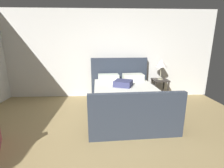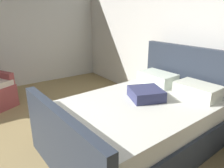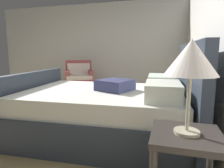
{
  "view_description": "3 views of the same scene",
  "coord_description": "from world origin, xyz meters",
  "px_view_note": "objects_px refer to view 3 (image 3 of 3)",
  "views": [
    {
      "loc": [
        -0.11,
        -1.78,
        1.59
      ],
      "look_at": [
        0.04,
        1.84,
        0.68
      ],
      "focal_mm": 25.04,
      "sensor_mm": 36.0,
      "label": 1
    },
    {
      "loc": [
        2.19,
        0.01,
        1.73
      ],
      "look_at": [
        0.03,
        1.52,
        0.82
      ],
      "focal_mm": 34.14,
      "sensor_mm": 36.0,
      "label": 2
    },
    {
      "loc": [
        2.78,
        2.54,
        1.11
      ],
      "look_at": [
        0.19,
        1.79,
        0.68
      ],
      "focal_mm": 31.62,
      "sensor_mm": 36.0,
      "label": 3
    }
  ],
  "objects_px": {
    "nightstand_right": "(185,162)",
    "bed": "(107,110)",
    "table_lamp_right": "(191,60)",
    "armchair": "(79,81)"
  },
  "relations": [
    {
      "from": "nightstand_right",
      "to": "bed",
      "type": "bearing_deg",
      "value": -142.05
    },
    {
      "from": "nightstand_right",
      "to": "table_lamp_right",
      "type": "relative_size",
      "value": 1.01
    },
    {
      "from": "table_lamp_right",
      "to": "armchair",
      "type": "bearing_deg",
      "value": -145.55
    },
    {
      "from": "table_lamp_right",
      "to": "armchair",
      "type": "relative_size",
      "value": 0.6
    },
    {
      "from": "bed",
      "to": "table_lamp_right",
      "type": "xyz_separation_m",
      "value": [
        1.15,
        0.9,
        0.72
      ]
    },
    {
      "from": "armchair",
      "to": "table_lamp_right",
      "type": "bearing_deg",
      "value": 34.45
    },
    {
      "from": "nightstand_right",
      "to": "table_lamp_right",
      "type": "distance_m",
      "value": 0.67
    },
    {
      "from": "bed",
      "to": "nightstand_right",
      "type": "distance_m",
      "value": 1.46
    },
    {
      "from": "table_lamp_right",
      "to": "armchair",
      "type": "xyz_separation_m",
      "value": [
        -3.61,
        -2.48,
        -0.72
      ]
    },
    {
      "from": "bed",
      "to": "armchair",
      "type": "height_order",
      "value": "bed"
    }
  ]
}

